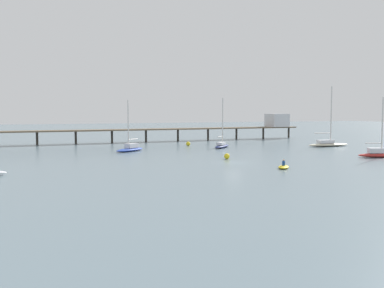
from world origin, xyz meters
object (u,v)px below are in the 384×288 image
at_px(sailboat_blue, 130,148).
at_px(mooring_buoy_inner, 227,156).
at_px(sailboat_cream, 328,143).
at_px(sailboat_navy, 222,145).
at_px(mooring_buoy_near, 188,144).
at_px(sailboat_red, 379,153).
at_px(dinghy_yellow, 284,167).
at_px(pier, 206,126).

relative_size(sailboat_blue, mooring_buoy_inner, 10.72).
distance_m(sailboat_blue, sailboat_cream, 39.71).
bearing_deg(sailboat_blue, sailboat_navy, 2.13).
bearing_deg(mooring_buoy_near, sailboat_cream, -24.55).
xyz_separation_m(sailboat_navy, sailboat_red, (14.80, -24.64, 0.04)).
xyz_separation_m(sailboat_blue, dinghy_yellow, (12.14, -29.64, -0.40)).
bearing_deg(mooring_buoy_inner, sailboat_blue, 120.37).
height_order(sailboat_cream, mooring_buoy_near, sailboat_cream).
height_order(dinghy_yellow, mooring_buoy_inner, dinghy_yellow).
bearing_deg(pier, sailboat_cream, -60.37).
bearing_deg(sailboat_cream, dinghy_yellow, -136.98).
xyz_separation_m(pier, sailboat_red, (8.66, -46.53, -2.91)).
bearing_deg(sailboat_red, mooring_buoy_near, 121.17).
height_order(pier, sailboat_navy, sailboat_navy).
height_order(sailboat_red, sailboat_blue, sailboat_red).
xyz_separation_m(pier, sailboat_cream, (15.17, -26.67, -2.90)).
height_order(pier, sailboat_red, sailboat_red).
height_order(sailboat_red, mooring_buoy_near, sailboat_red).
distance_m(pier, sailboat_navy, 22.92).
bearing_deg(sailboat_red, dinghy_yellow, -164.78).
height_order(sailboat_navy, dinghy_yellow, sailboat_navy).
height_order(sailboat_blue, mooring_buoy_near, sailboat_blue).
relative_size(sailboat_navy, dinghy_yellow, 3.26).
distance_m(pier, sailboat_red, 47.42).
bearing_deg(mooring_buoy_inner, sailboat_cream, 24.74).
bearing_deg(pier, sailboat_blue, -137.16).
bearing_deg(mooring_buoy_near, dinghy_yellow, -92.72).
distance_m(pier, dinghy_yellow, 53.71).
bearing_deg(mooring_buoy_inner, sailboat_red, -15.75).
relative_size(mooring_buoy_near, mooring_buoy_inner, 1.06).
xyz_separation_m(sailboat_navy, mooring_buoy_near, (-4.28, 6.90, -0.18)).
height_order(sailboat_cream, mooring_buoy_inner, sailboat_cream).
distance_m(sailboat_navy, dinghy_yellow, 30.92).
relative_size(sailboat_cream, mooring_buoy_near, 13.51).
bearing_deg(sailboat_cream, sailboat_navy, 167.34).
distance_m(sailboat_navy, sailboat_blue, 18.21).
distance_m(dinghy_yellow, mooring_buoy_inner, 12.22).
relative_size(pier, dinghy_yellow, 27.54).
xyz_separation_m(sailboat_red, sailboat_cream, (6.51, 19.86, 0.01)).
bearing_deg(sailboat_navy, mooring_buoy_inner, -113.42).
bearing_deg(sailboat_cream, sailboat_blue, 174.06).
bearing_deg(mooring_buoy_inner, sailboat_navy, 66.58).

